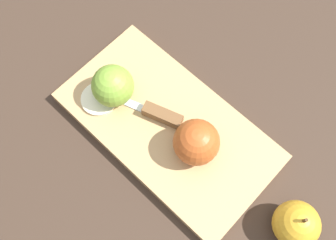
{
  "coord_description": "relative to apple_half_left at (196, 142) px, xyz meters",
  "views": [
    {
      "loc": [
        -0.14,
        0.2,
        0.65
      ],
      "look_at": [
        0.0,
        0.0,
        0.04
      ],
      "focal_mm": 42.0,
      "sensor_mm": 36.0,
      "label": 1
    }
  ],
  "objects": [
    {
      "name": "ground_plane",
      "position": [
        0.06,
        -0.01,
        -0.06
      ],
      "size": [
        4.0,
        4.0,
        0.0
      ],
      "primitive_type": "plane",
      "color": "#38281E"
    },
    {
      "name": "apple_whole",
      "position": [
        -0.19,
        0.02,
        -0.02
      ],
      "size": [
        0.07,
        0.07,
        0.09
      ],
      "color": "gold",
      "rests_on": "ground_plane"
    },
    {
      "name": "apple_slice",
      "position": [
        0.19,
        0.02,
        -0.03
      ],
      "size": [
        0.06,
        0.06,
        0.01
      ],
      "color": "beige",
      "rests_on": "cutting_board"
    },
    {
      "name": "knife",
      "position": [
        0.09,
        -0.02,
        -0.03
      ],
      "size": [
        0.17,
        0.04,
        0.02
      ],
      "rotation": [
        0.0,
        0.0,
        0.16
      ],
      "color": "silver",
      "rests_on": "cutting_board"
    },
    {
      "name": "apple_half_right",
      "position": [
        0.17,
        -0.01,
        -0.0
      ],
      "size": [
        0.07,
        0.07,
        0.07
      ],
      "rotation": [
        0.0,
        0.0,
        2.83
      ],
      "color": "olive",
      "rests_on": "cutting_board"
    },
    {
      "name": "cutting_board",
      "position": [
        0.06,
        -0.01,
        -0.05
      ],
      "size": [
        0.41,
        0.26,
        0.02
      ],
      "color": "tan",
      "rests_on": "ground_plane"
    },
    {
      "name": "apple_half_left",
      "position": [
        0.0,
        0.0,
        0.0
      ],
      "size": [
        0.08,
        0.08,
        0.08
      ],
      "rotation": [
        0.0,
        0.0,
        2.48
      ],
      "color": "#AD4C1E",
      "rests_on": "cutting_board"
    }
  ]
}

